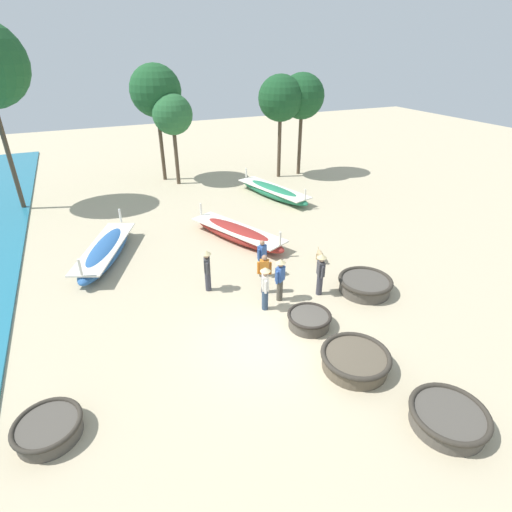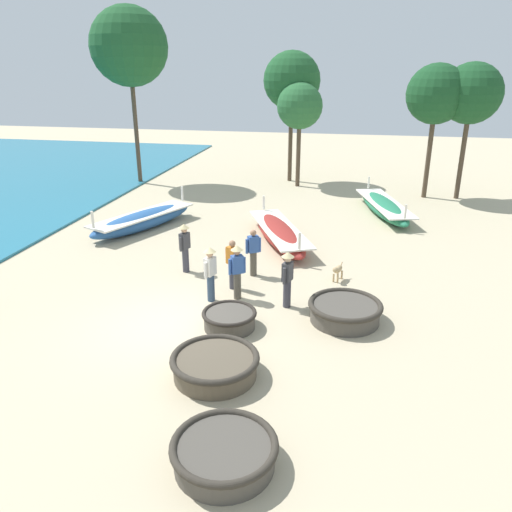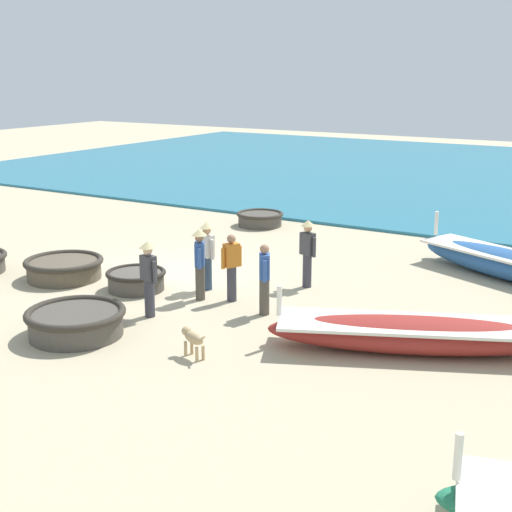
{
  "view_description": "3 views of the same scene",
  "coord_description": "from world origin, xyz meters",
  "px_view_note": "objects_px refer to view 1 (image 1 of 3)",
  "views": [
    {
      "loc": [
        -4.26,
        -8.76,
        8.23
      ],
      "look_at": [
        1.13,
        3.44,
        1.1
      ],
      "focal_mm": 28.0,
      "sensor_mm": 36.0,
      "label": 1
    },
    {
      "loc": [
        4.51,
        -11.1,
        6.51
      ],
      "look_at": [
        1.67,
        3.29,
        0.85
      ],
      "focal_mm": 35.0,
      "sensor_mm": 36.0,
      "label": 2
    },
    {
      "loc": [
        14.16,
        11.13,
        5.2
      ],
      "look_at": [
        0.91,
        3.13,
        1.1
      ],
      "focal_mm": 50.0,
      "sensor_mm": 36.0,
      "label": 3
    }
  ],
  "objects_px": {
    "long_boat_green_hull": "(238,233)",
    "fisherman_standing_left": "(262,257)",
    "coracle_far_right": "(48,428)",
    "fisherman_hauling": "(321,272)",
    "tree_center": "(281,99)",
    "coracle_front_right": "(365,284)",
    "coracle_nearest": "(448,417)",
    "tree_tall_back": "(302,97)",
    "fisherman_by_coracle": "(265,286)",
    "dog": "(320,254)",
    "coracle_center": "(309,319)",
    "fisherman_with_hat": "(207,268)",
    "long_boat_blue_hull": "(105,251)",
    "tree_leftmost": "(156,91)",
    "long_boat_ochre_hull": "(273,191)",
    "tree_left_mid": "(172,115)",
    "fisherman_crouching": "(280,277)",
    "coracle_beside_post": "(355,360)",
    "fisherman_standing_right": "(264,273)"
  },
  "relations": [
    {
      "from": "long_boat_green_hull",
      "to": "fisherman_standing_left",
      "type": "height_order",
      "value": "fisherman_standing_left"
    },
    {
      "from": "coracle_far_right",
      "to": "fisherman_hauling",
      "type": "relative_size",
      "value": 0.95
    },
    {
      "from": "tree_center",
      "to": "coracle_front_right",
      "type": "bearing_deg",
      "value": -104.23
    },
    {
      "from": "coracle_nearest",
      "to": "tree_tall_back",
      "type": "relative_size",
      "value": 0.28
    },
    {
      "from": "fisherman_by_coracle",
      "to": "dog",
      "type": "relative_size",
      "value": 2.53
    },
    {
      "from": "coracle_center",
      "to": "long_boat_green_hull",
      "type": "height_order",
      "value": "long_boat_green_hull"
    },
    {
      "from": "fisherman_by_coracle",
      "to": "fisherman_with_hat",
      "type": "bearing_deg",
      "value": 126.15
    },
    {
      "from": "long_boat_blue_hull",
      "to": "fisherman_standing_left",
      "type": "xyz_separation_m",
      "value": [
        5.54,
        -3.97,
        0.45
      ]
    },
    {
      "from": "coracle_center",
      "to": "tree_leftmost",
      "type": "relative_size",
      "value": 0.2
    },
    {
      "from": "coracle_far_right",
      "to": "fisherman_with_hat",
      "type": "distance_m",
      "value": 7.09
    },
    {
      "from": "long_boat_ochre_hull",
      "to": "tree_leftmost",
      "type": "xyz_separation_m",
      "value": [
        -5.21,
        6.19,
        5.28
      ]
    },
    {
      "from": "long_boat_blue_hull",
      "to": "tree_center",
      "type": "relative_size",
      "value": 0.82
    },
    {
      "from": "coracle_nearest",
      "to": "long_boat_green_hull",
      "type": "distance_m",
      "value": 11.77
    },
    {
      "from": "fisherman_with_hat",
      "to": "tree_left_mid",
      "type": "height_order",
      "value": "tree_left_mid"
    },
    {
      "from": "long_boat_green_hull",
      "to": "fisherman_by_coracle",
      "type": "distance_m",
      "value": 5.72
    },
    {
      "from": "coracle_center",
      "to": "fisherman_crouching",
      "type": "bearing_deg",
      "value": 96.29
    },
    {
      "from": "coracle_far_right",
      "to": "long_boat_green_hull",
      "type": "distance_m",
      "value": 11.42
    },
    {
      "from": "coracle_far_right",
      "to": "long_boat_ochre_hull",
      "type": "distance_m",
      "value": 17.72
    },
    {
      "from": "fisherman_with_hat",
      "to": "fisherman_hauling",
      "type": "distance_m",
      "value": 4.13
    },
    {
      "from": "fisherman_with_hat",
      "to": "dog",
      "type": "bearing_deg",
      "value": 2.3
    },
    {
      "from": "tree_tall_back",
      "to": "fisherman_standing_left",
      "type": "bearing_deg",
      "value": -124.93
    },
    {
      "from": "tree_left_mid",
      "to": "fisherman_with_hat",
      "type": "bearing_deg",
      "value": -99.41
    },
    {
      "from": "dog",
      "to": "tree_leftmost",
      "type": "distance_m",
      "value": 15.62
    },
    {
      "from": "coracle_beside_post",
      "to": "tree_leftmost",
      "type": "bearing_deg",
      "value": 92.85
    },
    {
      "from": "coracle_beside_post",
      "to": "long_boat_ochre_hull",
      "type": "xyz_separation_m",
      "value": [
        4.21,
        13.93,
        0.05
      ]
    },
    {
      "from": "tree_center",
      "to": "fisherman_hauling",
      "type": "bearing_deg",
      "value": -110.93
    },
    {
      "from": "dog",
      "to": "fisherman_with_hat",
      "type": "bearing_deg",
      "value": -177.7
    },
    {
      "from": "coracle_nearest",
      "to": "coracle_center",
      "type": "xyz_separation_m",
      "value": [
        -1.09,
        4.72,
        -0.01
      ]
    },
    {
      "from": "long_boat_green_hull",
      "to": "tree_tall_back",
      "type": "xyz_separation_m",
      "value": [
        7.99,
        8.43,
        4.81
      ]
    },
    {
      "from": "coracle_nearest",
      "to": "fisherman_standing_right",
      "type": "xyz_separation_m",
      "value": [
        -1.58,
        7.15,
        0.56
      ]
    },
    {
      "from": "tree_left_mid",
      "to": "long_boat_green_hull",
      "type": "bearing_deg",
      "value": -87.56
    },
    {
      "from": "fisherman_crouching",
      "to": "fisherman_hauling",
      "type": "bearing_deg",
      "value": -9.67
    },
    {
      "from": "long_boat_blue_hull",
      "to": "fisherman_standing_left",
      "type": "height_order",
      "value": "fisherman_standing_left"
    },
    {
      "from": "tree_left_mid",
      "to": "long_boat_blue_hull",
      "type": "bearing_deg",
      "value": -120.94
    },
    {
      "from": "fisherman_hauling",
      "to": "tree_leftmost",
      "type": "distance_m",
      "value": 17.2
    },
    {
      "from": "coracle_front_right",
      "to": "coracle_far_right",
      "type": "xyz_separation_m",
      "value": [
        -10.71,
        -2.1,
        -0.05
      ]
    },
    {
      "from": "fisherman_with_hat",
      "to": "tree_tall_back",
      "type": "distance_m",
      "value": 16.57
    },
    {
      "from": "coracle_beside_post",
      "to": "fisherman_with_hat",
      "type": "distance_m",
      "value": 6.2
    },
    {
      "from": "dog",
      "to": "tree_leftmost",
      "type": "xyz_separation_m",
      "value": [
        -3.44,
        14.31,
        5.25
      ]
    },
    {
      "from": "long_boat_blue_hull",
      "to": "coracle_front_right",
      "type": "bearing_deg",
      "value": -37.35
    },
    {
      "from": "coracle_nearest",
      "to": "long_boat_blue_hull",
      "type": "relative_size",
      "value": 0.35
    },
    {
      "from": "tree_center",
      "to": "fisherman_standing_left",
      "type": "bearing_deg",
      "value": -119.51
    },
    {
      "from": "coracle_beside_post",
      "to": "fisherman_standing_right",
      "type": "xyz_separation_m",
      "value": [
        -0.71,
        4.62,
        0.54
      ]
    },
    {
      "from": "long_boat_blue_hull",
      "to": "tree_left_mid",
      "type": "distance_m",
      "value": 11.34
    },
    {
      "from": "long_boat_ochre_hull",
      "to": "tree_leftmost",
      "type": "relative_size",
      "value": 0.81
    },
    {
      "from": "coracle_nearest",
      "to": "coracle_far_right",
      "type": "xyz_separation_m",
      "value": [
        -8.83,
        3.58,
        -0.02
      ]
    },
    {
      "from": "coracle_center",
      "to": "tree_tall_back",
      "type": "height_order",
      "value": "tree_tall_back"
    },
    {
      "from": "fisherman_crouching",
      "to": "fisherman_hauling",
      "type": "height_order",
      "value": "same"
    },
    {
      "from": "coracle_front_right",
      "to": "tree_left_mid",
      "type": "distance_m",
      "value": 16.48
    },
    {
      "from": "fisherman_hauling",
      "to": "tree_center",
      "type": "distance_m",
      "value": 15.42
    }
  ]
}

